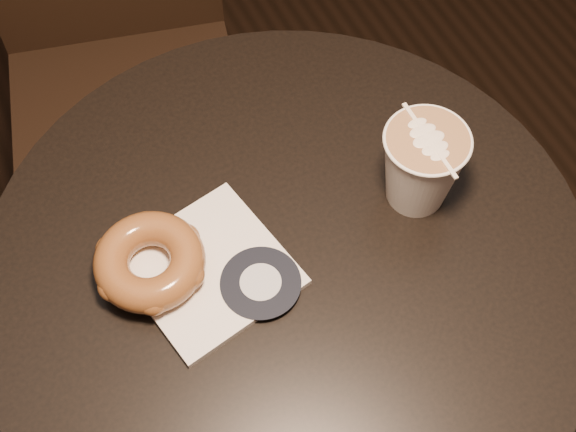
{
  "coord_description": "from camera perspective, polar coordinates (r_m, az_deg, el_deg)",
  "views": [
    {
      "loc": [
        -0.18,
        -0.39,
        1.55
      ],
      "look_at": [
        0.01,
        0.03,
        0.79
      ],
      "focal_mm": 50.0,
      "sensor_mm": 36.0,
      "label": 1
    }
  ],
  "objects": [
    {
      "name": "cafe_table",
      "position": [
        1.09,
        -0.03,
        -7.94
      ],
      "size": [
        0.7,
        0.7,
        0.75
      ],
      "color": "black",
      "rests_on": "ground"
    },
    {
      "name": "latte_cup",
      "position": [
        0.92,
        9.44,
        3.42
      ],
      "size": [
        0.1,
        0.1,
        0.11
      ],
      "primitive_type": null,
      "color": "silver",
      "rests_on": "cafe_table"
    },
    {
      "name": "chair",
      "position": [
        1.42,
        -12.41,
        12.92
      ],
      "size": [
        0.48,
        0.48,
        1.0
      ],
      "rotation": [
        0.0,
        0.0,
        -0.23
      ],
      "color": "black",
      "rests_on": "ground"
    },
    {
      "name": "doughnut",
      "position": [
        0.89,
        -9.82,
        -3.2
      ],
      "size": [
        0.12,
        0.12,
        0.04
      ],
      "primitive_type": "torus",
      "color": "#5E2E18",
      "rests_on": "pastry_bag"
    },
    {
      "name": "pastry_bag",
      "position": [
        0.9,
        -5.64,
        -3.82
      ],
      "size": [
        0.19,
        0.19,
        0.01
      ],
      "primitive_type": "cube",
      "rotation": [
        0.0,
        0.0,
        0.21
      ],
      "color": "white",
      "rests_on": "cafe_table"
    }
  ]
}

